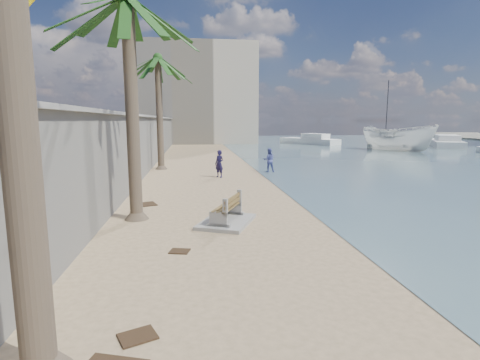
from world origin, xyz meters
TOP-DOWN VIEW (x-y plane):
  - ground_plane at (0.00, 0.00)m, footprint 140.00×140.00m
  - seawall at (-5.20, 20.00)m, footprint 0.45×70.00m
  - wall_cap at (-5.20, 20.00)m, footprint 0.80×70.00m
  - end_building at (-2.00, 52.00)m, footprint 18.00×12.00m
  - bench_far at (-1.10, 5.71)m, footprint 2.15×2.51m
  - palm_mid at (-4.04, 6.62)m, footprint 5.00×5.00m
  - palm_back at (-4.29, 19.87)m, footprint 5.00×5.00m
  - pedestrian_sign at (-5.00, 1.50)m, footprint 0.78×0.07m
  - streetlight at (-5.10, 12.00)m, footprint 0.28×0.28m
  - person_a at (-0.62, 15.64)m, footprint 0.78×0.78m
  - person_b at (2.70, 17.52)m, footprint 0.87×0.70m
  - boat_cruiser at (20.19, 32.81)m, footprint 4.45×4.49m
  - yacht_near at (30.14, 38.68)m, footprint 7.96×11.17m
  - yacht_far at (14.13, 45.26)m, footprint 6.99×8.79m
  - sailboat_west at (25.52, 45.37)m, footprint 6.01×4.49m
  - debris_b at (-3.02, -0.50)m, footprint 0.67×0.61m
  - debris_c at (-3.95, 8.84)m, footprint 0.85×0.94m
  - debris_d at (-2.51, 3.23)m, footprint 0.57×0.50m

SIDE VIEW (x-z plane):
  - ground_plane at x=0.00m, z-range 0.00..0.00m
  - debris_b at x=-3.02m, z-range 0.00..0.03m
  - debris_c at x=-3.95m, z-range 0.00..0.03m
  - debris_d at x=-2.51m, z-range 0.00..0.03m
  - sailboat_west at x=25.52m, z-range -4.18..4.85m
  - yacht_near at x=30.14m, z-range -0.40..1.10m
  - yacht_far at x=14.13m, z-range -0.40..1.10m
  - bench_far at x=-1.10m, z-range -0.06..0.83m
  - person_b at x=2.70m, z-range 0.00..1.70m
  - person_a at x=-0.62m, z-range 0.00..1.82m
  - boat_cruiser at x=20.19m, z-range -0.40..3.38m
  - seawall at x=-5.20m, z-range 0.00..3.50m
  - wall_cap at x=-5.20m, z-range 3.49..3.61m
  - pedestrian_sign at x=-5.00m, z-range 3.95..6.35m
  - streetlight at x=-5.10m, z-range 4.08..9.21m
  - palm_mid at x=-4.04m, z-range 2.94..10.81m
  - end_building at x=-2.00m, z-range 0.00..14.00m
  - palm_back at x=-4.29m, z-range 3.10..11.32m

